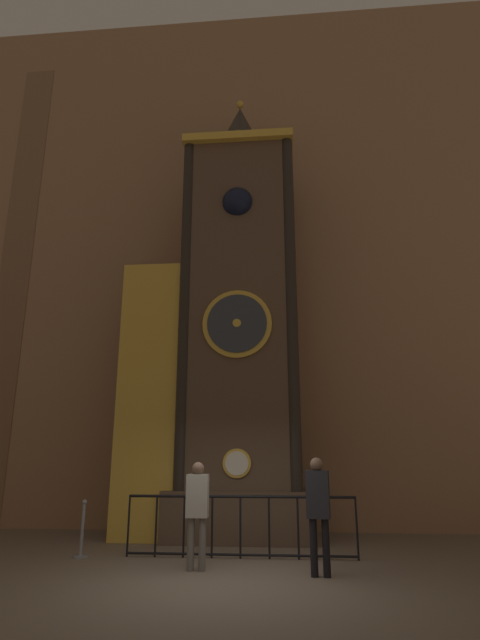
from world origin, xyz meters
name	(u,v)px	position (x,y,z in m)	size (l,w,h in m)	color
ground_plane	(221,584)	(0.00, 0.00, 0.00)	(28.00, 28.00, 0.00)	brown
cathedral_back_wall	(244,240)	(-0.09, 5.23, 7.55)	(24.00, 0.32, 15.11)	#936B4C
clock_tower	(222,335)	(-0.49, 3.73, 4.46)	(4.26, 1.81, 10.92)	brown
railing_fence	(240,523)	(0.11, 1.79, 0.57)	(4.05, 0.05, 1.03)	black
visitor_near	(197,505)	(-0.49, 0.75, 0.96)	(0.34, 0.22, 1.61)	#58554F
visitor_far	(318,504)	(1.40, 0.50, 1.00)	(0.37, 0.27, 1.68)	black
stanchion_post	(82,538)	(-2.69, 1.65, 0.30)	(0.28, 0.28, 0.96)	gray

